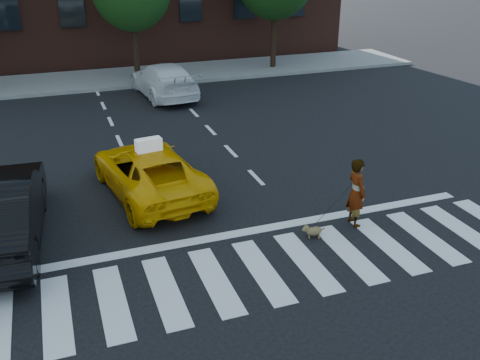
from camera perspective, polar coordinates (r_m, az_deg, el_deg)
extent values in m
plane|color=black|center=(11.02, 2.39, -9.68)|extent=(120.00, 120.00, 0.00)
cube|color=silver|center=(11.02, 2.39, -9.65)|extent=(13.00, 2.40, 0.01)
cube|color=silver|center=(12.29, -0.43, -5.74)|extent=(12.00, 0.30, 0.01)
cube|color=slate|center=(26.87, -12.06, 10.66)|extent=(30.00, 4.00, 0.15)
cylinder|color=black|center=(26.12, -11.10, 14.18)|extent=(0.28, 0.28, 3.55)
cylinder|color=black|center=(28.05, 3.62, 15.54)|extent=(0.28, 0.28, 3.85)
imported|color=#F1AA05|center=(14.17, -9.66, 0.98)|extent=(2.72, 4.82, 1.27)
imported|color=white|center=(23.37, -8.13, 10.53)|extent=(2.37, 4.98, 1.40)
imported|color=#999999|center=(12.62, 12.30, -1.30)|extent=(0.40, 0.61, 1.65)
ellipsoid|color=#9A6D4E|center=(12.19, 7.93, -5.42)|extent=(0.42, 0.33, 0.21)
sphere|color=#9A6D4E|center=(12.16, 7.09, -5.17)|extent=(0.20, 0.20, 0.15)
sphere|color=#9A6D4E|center=(12.17, 6.79, -5.27)|extent=(0.10, 0.10, 0.07)
cylinder|color=#9A6D4E|center=(12.18, 8.79, -5.22)|extent=(0.11, 0.07, 0.09)
sphere|color=#9A6D4E|center=(12.18, 7.10, -4.87)|extent=(0.07, 0.07, 0.05)
sphere|color=#9A6D4E|center=(12.09, 7.11, -5.10)|extent=(0.07, 0.07, 0.05)
cylinder|color=#9A6D4E|center=(12.20, 7.40, -5.97)|extent=(0.05, 0.05, 0.10)
cylinder|color=#9A6D4E|center=(12.28, 7.38, -5.75)|extent=(0.05, 0.05, 0.10)
cylinder|color=#9A6D4E|center=(12.22, 8.42, -5.99)|extent=(0.05, 0.05, 0.10)
cylinder|color=#9A6D4E|center=(12.29, 8.40, -5.78)|extent=(0.05, 0.05, 0.10)
cube|color=white|center=(13.69, -9.73, 3.73)|extent=(0.68, 0.37, 0.32)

